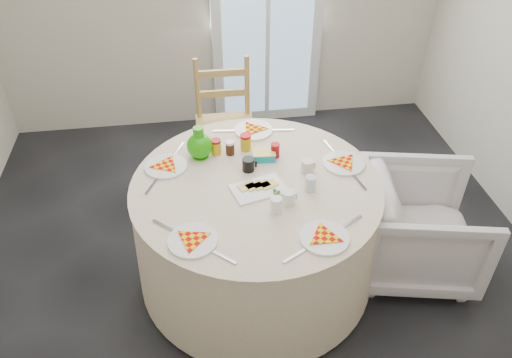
{
  "coord_description": "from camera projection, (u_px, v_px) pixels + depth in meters",
  "views": [
    {
      "loc": [
        -0.33,
        -2.34,
        2.6
      ],
      "look_at": [
        0.01,
        -0.06,
        0.8
      ],
      "focal_mm": 35.0,
      "sensor_mm": 36.0,
      "label": 1
    }
  ],
  "objects": [
    {
      "name": "floor",
      "position": [
        254.0,
        265.0,
        3.46
      ],
      "size": [
        4.0,
        4.0,
        0.0
      ],
      "primitive_type": "plane",
      "color": "black",
      "rests_on": "ground"
    },
    {
      "name": "glass_door",
      "position": [
        267.0,
        14.0,
        4.38
      ],
      "size": [
        1.0,
        0.08,
        2.1
      ],
      "primitive_type": "cube",
      "color": "silver",
      "rests_on": "floor"
    },
    {
      "name": "table",
      "position": [
        256.0,
        231.0,
        3.19
      ],
      "size": [
        1.54,
        1.54,
        0.78
      ],
      "primitive_type": "cylinder",
      "color": "beige",
      "rests_on": "floor"
    },
    {
      "name": "wooden_chair",
      "position": [
        226.0,
        131.0,
        3.95
      ],
      "size": [
        0.46,
        0.44,
        1.02
      ],
      "primitive_type": null,
      "rotation": [
        0.0,
        0.0,
        -0.01
      ],
      "color": "#B1844B",
      "rests_on": "floor"
    },
    {
      "name": "armchair",
      "position": [
        420.0,
        222.0,
        3.23
      ],
      "size": [
        0.84,
        0.88,
        0.77
      ],
      "primitive_type": "imported",
      "rotation": [
        0.0,
        0.0,
        1.36
      ],
      "color": "silver",
      "rests_on": "floor"
    },
    {
      "name": "place_settings",
      "position": [
        256.0,
        183.0,
        2.95
      ],
      "size": [
        1.8,
        1.8,
        0.03
      ],
      "primitive_type": null,
      "rotation": [
        0.0,
        0.0,
        -0.32
      ],
      "color": "white",
      "rests_on": "table"
    },
    {
      "name": "jar_cluster",
      "position": [
        244.0,
        148.0,
        3.15
      ],
      "size": [
        0.43,
        0.23,
        0.12
      ],
      "primitive_type": null,
      "rotation": [
        0.0,
        0.0,
        -0.06
      ],
      "color": "#A2511B",
      "rests_on": "table"
    },
    {
      "name": "butter_tub",
      "position": [
        264.0,
        156.0,
        3.13
      ],
      "size": [
        0.15,
        0.11,
        0.06
      ],
      "primitive_type": "cube",
      "rotation": [
        0.0,
        0.0,
        -0.05
      ],
      "color": "#0D9AAD",
      "rests_on": "table"
    },
    {
      "name": "green_pitcher",
      "position": [
        199.0,
        143.0,
        3.1
      ],
      "size": [
        0.17,
        0.17,
        0.21
      ],
      "primitive_type": null,
      "rotation": [
        0.0,
        0.0,
        0.08
      ],
      "color": "#219F09",
      "rests_on": "table"
    },
    {
      "name": "cheese_platter",
      "position": [
        258.0,
        189.0,
        2.9
      ],
      "size": [
        0.35,
        0.27,
        0.04
      ],
      "primitive_type": null,
      "rotation": [
        0.0,
        0.0,
        0.26
      ],
      "color": "silver",
      "rests_on": "table"
    },
    {
      "name": "mugs_glasses",
      "position": [
        281.0,
        173.0,
        2.95
      ],
      "size": [
        0.69,
        0.69,
        0.1
      ],
      "primitive_type": null,
      "rotation": [
        0.0,
        0.0,
        0.28
      ],
      "color": "#969393",
      "rests_on": "table"
    }
  ]
}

